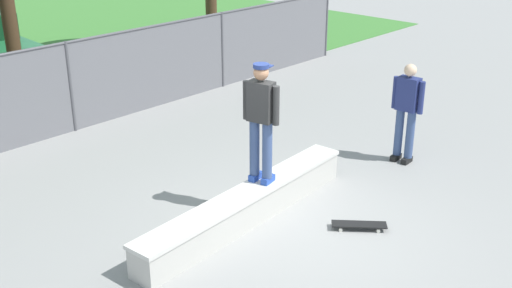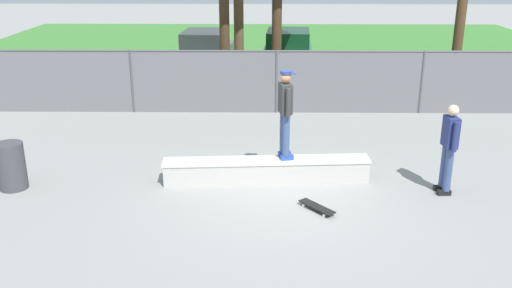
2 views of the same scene
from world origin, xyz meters
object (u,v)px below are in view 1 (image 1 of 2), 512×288
object	(u,v)px
skateboard	(359,225)
bystander	(407,109)
concrete_ledge	(248,206)
skateboarder	(261,118)

from	to	relation	value
skateboard	bystander	distance (m)	2.90
concrete_ledge	bystander	size ratio (longest dim) A/B	2.37
concrete_ledge	skateboarder	bearing A→B (deg)	10.97
skateboarder	concrete_ledge	bearing A→B (deg)	-169.03
skateboarder	skateboard	bearing A→B (deg)	-68.67
concrete_ledge	skateboarder	world-z (taller)	skateboarder
skateboard	skateboarder	bearing A→B (deg)	111.33
bystander	skateboarder	bearing A→B (deg)	169.33
concrete_ledge	bystander	distance (m)	3.66
concrete_ledge	skateboarder	distance (m)	1.33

